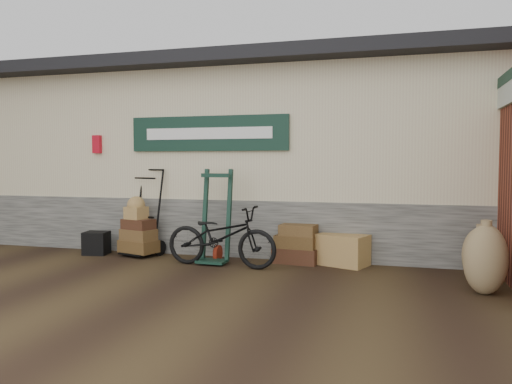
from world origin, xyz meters
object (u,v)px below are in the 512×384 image
porter_trolley (145,211)px  wicker_hamper (343,250)px  black_trunk (96,243)px  green_barrow (216,216)px  bicycle (221,233)px  suitcase_stack (297,243)px

porter_trolley → wicker_hamper: size_ratio=2.06×
black_trunk → green_barrow: bearing=-2.7°
black_trunk → wicker_hamper: bearing=3.5°
green_barrow → black_trunk: green_barrow is taller
porter_trolley → bicycle: size_ratio=0.85×
porter_trolley → bicycle: 1.61m
porter_trolley → wicker_hamper: (3.16, 0.03, -0.48)m
suitcase_stack → bicycle: size_ratio=0.39×
green_barrow → porter_trolley: bearing=169.2°
black_trunk → porter_trolley: bearing=14.6°
suitcase_stack → wicker_hamper: (0.68, 0.01, -0.07)m
porter_trolley → bicycle: (1.49, -0.55, -0.22)m
porter_trolley → black_trunk: porter_trolley is taller
suitcase_stack → porter_trolley: bearing=-179.5°
porter_trolley → bicycle: bearing=-3.5°
suitcase_stack → wicker_hamper: size_ratio=0.96×
black_trunk → bicycle: size_ratio=0.22×
green_barrow → bicycle: size_ratio=0.83×
porter_trolley → green_barrow: (1.32, -0.30, -0.01)m
porter_trolley → wicker_hamper: 3.20m
suitcase_stack → black_trunk: bearing=-176.1°
green_barrow → wicker_hamper: green_barrow is taller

